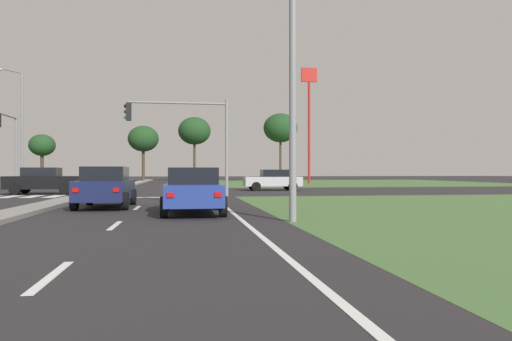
{
  "coord_description": "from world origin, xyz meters",
  "views": [
    {
      "loc": [
        5.21,
        -3.1,
        1.38
      ],
      "look_at": [
        9.68,
        26.32,
        1.43
      ],
      "focal_mm": 33.81,
      "sensor_mm": 36.0,
      "label": 1
    }
  ],
  "objects_px": {
    "car_grey_third": "(116,176)",
    "traffic_signal_near_right": "(188,128)",
    "treeline_sixth": "(280,128)",
    "street_lamp_near": "(287,25)",
    "car_blue_fifth": "(193,190)",
    "street_lamp_third": "(20,123)",
    "traffic_signal_far_left": "(10,138)",
    "treeline_fifth": "(194,131)",
    "car_beige_fourth": "(99,178)",
    "treeline_fourth": "(143,139)",
    "car_silver_near": "(273,180)",
    "fastfood_pole_sign": "(309,100)",
    "car_navy_second": "(106,187)",
    "car_black_sixth": "(44,181)",
    "treeline_third": "(42,146)"
  },
  "relations": [
    {
      "from": "treeline_fifth",
      "to": "fastfood_pole_sign",
      "type": "bearing_deg",
      "value": -51.4
    },
    {
      "from": "fastfood_pole_sign",
      "to": "treeline_sixth",
      "type": "distance_m",
      "value": 13.18
    },
    {
      "from": "street_lamp_third",
      "to": "treeline_third",
      "type": "xyz_separation_m",
      "value": [
        -5.55,
        26.63,
        -0.54
      ]
    },
    {
      "from": "car_grey_third",
      "to": "treeline_fourth",
      "type": "distance_m",
      "value": 11.42
    },
    {
      "from": "traffic_signal_near_right",
      "to": "treeline_fourth",
      "type": "bearing_deg",
      "value": 97.93
    },
    {
      "from": "street_lamp_near",
      "to": "street_lamp_third",
      "type": "bearing_deg",
      "value": 118.68
    },
    {
      "from": "car_grey_third",
      "to": "traffic_signal_far_left",
      "type": "distance_m",
      "value": 19.12
    },
    {
      "from": "fastfood_pole_sign",
      "to": "car_navy_second",
      "type": "bearing_deg",
      "value": -116.52
    },
    {
      "from": "car_blue_fifth",
      "to": "treeline_sixth",
      "type": "bearing_deg",
      "value": 75.3
    },
    {
      "from": "car_grey_third",
      "to": "traffic_signal_near_right",
      "type": "bearing_deg",
      "value": 104.63
    },
    {
      "from": "treeline_sixth",
      "to": "street_lamp_near",
      "type": "bearing_deg",
      "value": -101.36
    },
    {
      "from": "treeline_fourth",
      "to": "car_black_sixth",
      "type": "bearing_deg",
      "value": -94.89
    },
    {
      "from": "car_beige_fourth",
      "to": "car_blue_fifth",
      "type": "bearing_deg",
      "value": 104.92
    },
    {
      "from": "car_black_sixth",
      "to": "traffic_signal_near_right",
      "type": "distance_m",
      "value": 10.07
    },
    {
      "from": "car_black_sixth",
      "to": "fastfood_pole_sign",
      "type": "distance_m",
      "value": 33.09
    },
    {
      "from": "car_grey_third",
      "to": "treeline_third",
      "type": "relative_size",
      "value": 0.7
    },
    {
      "from": "car_blue_fifth",
      "to": "treeline_fifth",
      "type": "xyz_separation_m",
      "value": [
        1.3,
        53.26,
        6.36
      ]
    },
    {
      "from": "traffic_signal_far_left",
      "to": "street_lamp_third",
      "type": "relative_size",
      "value": 0.59
    },
    {
      "from": "car_blue_fifth",
      "to": "street_lamp_near",
      "type": "relative_size",
      "value": 0.46
    },
    {
      "from": "street_lamp_near",
      "to": "fastfood_pole_sign",
      "type": "xyz_separation_m",
      "value": [
        11.4,
        40.44,
        4.09
      ]
    },
    {
      "from": "car_blue_fifth",
      "to": "traffic_signal_near_right",
      "type": "relative_size",
      "value": 0.79
    },
    {
      "from": "treeline_third",
      "to": "treeline_fourth",
      "type": "height_order",
      "value": "treeline_fourth"
    },
    {
      "from": "car_blue_fifth",
      "to": "street_lamp_near",
      "type": "height_order",
      "value": "street_lamp_near"
    },
    {
      "from": "street_lamp_near",
      "to": "car_silver_near",
      "type": "bearing_deg",
      "value": 80.38
    },
    {
      "from": "car_beige_fourth",
      "to": "treeline_fourth",
      "type": "height_order",
      "value": "treeline_fourth"
    },
    {
      "from": "car_beige_fourth",
      "to": "street_lamp_third",
      "type": "distance_m",
      "value": 8.06
    },
    {
      "from": "car_black_sixth",
      "to": "street_lamp_near",
      "type": "height_order",
      "value": "street_lamp_near"
    },
    {
      "from": "traffic_signal_far_left",
      "to": "car_grey_third",
      "type": "bearing_deg",
      "value": 73.77
    },
    {
      "from": "traffic_signal_far_left",
      "to": "treeline_fifth",
      "type": "bearing_deg",
      "value": 64.94
    },
    {
      "from": "car_navy_second",
      "to": "treeline_fifth",
      "type": "relative_size",
      "value": 0.49
    },
    {
      "from": "car_navy_second",
      "to": "car_black_sixth",
      "type": "height_order",
      "value": "car_black_sixth"
    },
    {
      "from": "car_silver_near",
      "to": "traffic_signal_far_left",
      "type": "xyz_separation_m",
      "value": [
        -19.25,
        4.07,
        3.13
      ]
    },
    {
      "from": "car_beige_fourth",
      "to": "treeline_fourth",
      "type": "relative_size",
      "value": 0.56
    },
    {
      "from": "traffic_signal_near_right",
      "to": "treeline_third",
      "type": "bearing_deg",
      "value": 114.24
    },
    {
      "from": "street_lamp_third",
      "to": "car_blue_fifth",
      "type": "bearing_deg",
      "value": -62.79
    },
    {
      "from": "street_lamp_near",
      "to": "treeline_sixth",
      "type": "height_order",
      "value": "street_lamp_near"
    },
    {
      "from": "fastfood_pole_sign",
      "to": "car_black_sixth",
      "type": "bearing_deg",
      "value": -134.99
    },
    {
      "from": "car_blue_fifth",
      "to": "traffic_signal_near_right",
      "type": "bearing_deg",
      "value": 90.27
    },
    {
      "from": "car_black_sixth",
      "to": "treeline_third",
      "type": "bearing_deg",
      "value": -164.51
    },
    {
      "from": "car_blue_fifth",
      "to": "car_navy_second",
      "type": "bearing_deg",
      "value": 135.91
    },
    {
      "from": "treeline_fourth",
      "to": "car_silver_near",
      "type": "bearing_deg",
      "value": -70.0
    },
    {
      "from": "street_lamp_near",
      "to": "treeline_fourth",
      "type": "distance_m",
      "value": 54.14
    },
    {
      "from": "street_lamp_near",
      "to": "treeline_third",
      "type": "distance_m",
      "value": 60.59
    },
    {
      "from": "treeline_fourth",
      "to": "treeline_fifth",
      "type": "bearing_deg",
      "value": 21.35
    },
    {
      "from": "car_beige_fourth",
      "to": "treeline_sixth",
      "type": "height_order",
      "value": "treeline_sixth"
    },
    {
      "from": "car_grey_third",
      "to": "traffic_signal_far_left",
      "type": "bearing_deg",
      "value": 73.77
    },
    {
      "from": "car_blue_fifth",
      "to": "street_lamp_third",
      "type": "height_order",
      "value": "street_lamp_third"
    },
    {
      "from": "street_lamp_third",
      "to": "car_silver_near",
      "type": "bearing_deg",
      "value": -23.26
    },
    {
      "from": "street_lamp_third",
      "to": "treeline_third",
      "type": "relative_size",
      "value": 1.51
    },
    {
      "from": "street_lamp_third",
      "to": "fastfood_pole_sign",
      "type": "xyz_separation_m",
      "value": [
        27.74,
        10.57,
        4.06
      ]
    }
  ]
}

